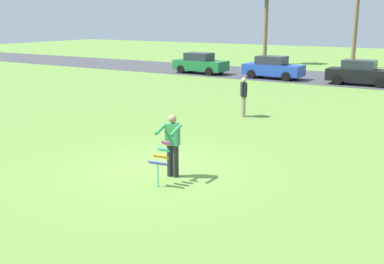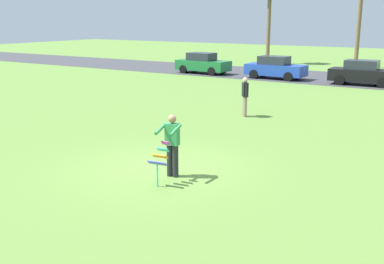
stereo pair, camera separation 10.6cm
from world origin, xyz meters
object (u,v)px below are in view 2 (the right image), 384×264
Objects in this scene: kite_held at (160,158)px; parked_car_black at (363,73)px; person_kite_flyer at (172,143)px; parked_car_green at (203,64)px; person_walker_far at (245,96)px; parked_car_blue at (275,68)px.

kite_held is 21.89m from parked_car_black.
parked_car_black is (0.32, 21.20, -0.18)m from person_kite_flyer.
kite_held is at bearing -61.69° from parked_car_green.
person_kite_flyer is at bearing -77.57° from person_walker_far.
person_kite_flyer reaches higher than parked_car_black.
person_walker_far is (-1.83, 8.28, -0.02)m from person_kite_flyer.
parked_car_green and parked_car_black have the same top height.
parked_car_blue reaches higher than kite_held.
parked_car_green is at bearing 179.99° from parked_car_black.
parked_car_black is (6.02, -0.00, 0.00)m from parked_car_blue.
parked_car_green is at bearing 118.88° from person_kite_flyer.
parked_car_blue is 2.45× the size of person_walker_far.
person_kite_flyer reaches higher than parked_car_green.
parked_car_black is at bearing -0.01° from parked_car_green.
parked_car_blue is 6.02m from parked_car_black.
parked_car_black is at bearing -0.02° from parked_car_blue.
person_walker_far reaches higher than parked_car_black.
kite_held is (0.10, -0.69, -0.21)m from person_kite_flyer.
parked_car_green is (-11.70, 21.21, -0.18)m from person_kite_flyer.
parked_car_black is (12.02, -0.00, 0.00)m from parked_car_green.
parked_car_black reaches higher than kite_held.
parked_car_blue is 1.00× the size of parked_car_black.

